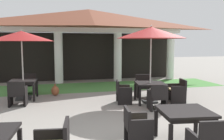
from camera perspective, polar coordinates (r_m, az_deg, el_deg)
background_pavilion at (r=13.42m, az=-5.50°, el=10.13°), size 10.84×2.76×3.88m
lawn_strip at (r=11.93m, az=-4.13°, el=-3.88°), size 12.64×2.63×0.01m
patio_table_near_foreground at (r=8.77m, az=8.87°, el=-3.51°), size 1.13×1.13×0.71m
patio_umbrella_near_foreground at (r=8.65m, az=9.07°, el=8.47°), size 2.38×2.38×2.72m
patio_chair_near_foreground_west at (r=8.64m, az=2.56°, el=-5.19°), size 0.59×0.70×0.79m
patio_chair_near_foreground_south at (r=7.90m, az=10.50°, el=-6.40°), size 0.63×0.65×0.81m
patio_chair_near_foreground_north at (r=9.74m, az=7.49°, el=-3.81°), size 0.71×0.63×0.86m
patio_chair_near_foreground_east at (r=9.09m, az=14.82°, el=-4.74°), size 0.65×0.71×0.82m
patio_table_mid_left at (r=9.75m, az=-19.91°, el=-2.76°), size 1.01×1.01×0.73m
patio_umbrella_mid_left at (r=9.64m, az=-20.29°, el=7.21°), size 2.35×2.35×2.60m
patio_chair_mid_left_south at (r=8.82m, az=-21.06°, el=-5.30°), size 0.59×0.54×0.85m
patio_chair_mid_left_north at (r=10.77m, az=-18.88°, el=-3.24°), size 0.64×0.63×0.82m
patio_table_mid_right at (r=5.39m, az=16.60°, el=-9.85°), size 1.14×1.14×0.72m
patio_chair_mid_right_west at (r=5.16m, az=5.73°, el=-13.15°), size 0.57×0.62×0.79m
terracotta_urn at (r=10.13m, az=-13.06°, el=-4.71°), size 0.31×0.31×0.47m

